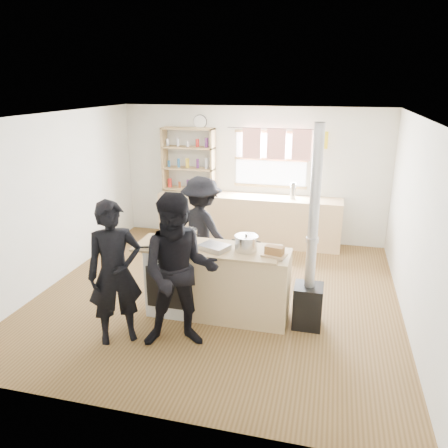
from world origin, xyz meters
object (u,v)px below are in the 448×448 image
Objects in this scene: skillet_greens at (161,246)px; person_far at (202,230)px; roast_tray at (214,247)px; person_near_right at (179,272)px; cooking_island at (218,281)px; bread_board at (274,252)px; stockpot_stove at (188,236)px; flue_heater at (310,279)px; thermos at (293,191)px; stockpot_counter at (246,243)px; person_near_left at (115,273)px.

skillet_greens is 0.23× the size of person_far.
person_near_right reaches higher than roast_tray.
cooking_island is 0.89m from bread_board.
person_far is at bearing 80.00° from skillet_greens.
stockpot_stove reaches higher than skillet_greens.
flue_heater reaches higher than cooking_island.
cooking_island is 0.51m from roast_tray.
stockpot_counter is at bearing -96.25° from thermos.
person_near_right reaches higher than person_near_left.
stockpot_counter is (-0.30, -2.77, -0.01)m from thermos.
thermos reaches higher than stockpot_stove.
stockpot_stove is (-0.43, 0.11, 0.55)m from cooking_island.
cooking_island is at bearing 179.53° from flue_heater.
person_near_right reaches higher than skillet_greens.
cooking_island is 0.91m from person_near_right.
skillet_greens is 0.72m from person_near_right.
stockpot_counter is at bearing 34.84° from person_near_right.
stockpot_stove is at bearing 118.90° from person_far.
person_near_left is at bearing 169.89° from person_near_right.
flue_heater is (1.18, 0.06, -0.32)m from roast_tray.
thermos is 3.65m from person_near_right.
roast_tray is (0.66, 0.12, 0.01)m from skillet_greens.
person_near_right is (-0.90, -3.53, -0.14)m from thermos.
roast_tray is (-0.69, -2.84, -0.07)m from thermos.
roast_tray is 1.24m from person_near_left.
cooking_island is at bearing 15.54° from skillet_greens.
cooking_island is at bearing 173.26° from bread_board.
flue_heater is at bearing 10.00° from bread_board.
thermos is 2.92m from roast_tray.
cooking_island is at bearing 142.50° from person_far.
roast_tray is 0.24× the size of person_near_left.
cooking_island is 1.35m from person_near_left.
bread_board is 1.59m from person_far.
person_far is at bearing 94.35° from stockpot_stove.
thermos is 2.79m from stockpot_counter.
person_near_right is (0.74, 0.09, 0.05)m from person_near_left.
person_near_right is at bearing -145.02° from bread_board.
person_near_right is at bearing -104.36° from thermos.
bread_board is at bearing -6.74° from cooking_island.
stockpot_stove is at bearing -112.35° from thermos.
cooking_island is 1.16× the size of person_near_left.
flue_heater is at bearing -13.04° from person_near_left.
bread_board is at bearing -9.84° from stockpot_stove.
roast_tray is 0.45m from stockpot_stove.
cooking_island is at bearing 55.40° from person_near_right.
flue_heater is 2.30m from person_near_left.
flue_heater reaches higher than person_far.
flue_heater is (0.79, -0.01, -0.38)m from stockpot_counter.
flue_heater is (1.58, -0.12, -0.37)m from stockpot_stove.
person_far is (-0.49, 0.93, 0.34)m from cooking_island.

